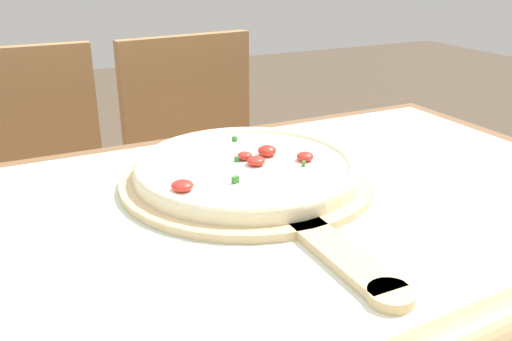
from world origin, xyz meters
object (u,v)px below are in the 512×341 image
Objects in this scene: pizza_peel at (252,183)px; chair_right at (204,175)px; pizza at (247,167)px; chair_left at (34,205)px.

chair_right is at bearing 75.98° from pizza_peel.
chair_left is (-0.29, 0.63, -0.28)m from pizza.
pizza_peel is at bearing -109.48° from chair_right.
pizza is 0.71m from chair_right.
pizza is 0.39× the size of chair_right.
pizza reaches higher than pizza_peel.
pizza is 0.75m from chair_left.
pizza is at bearing -109.86° from chair_right.
pizza is at bearing -65.08° from chair_left.
chair_right is at bearing 0.43° from chair_left.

